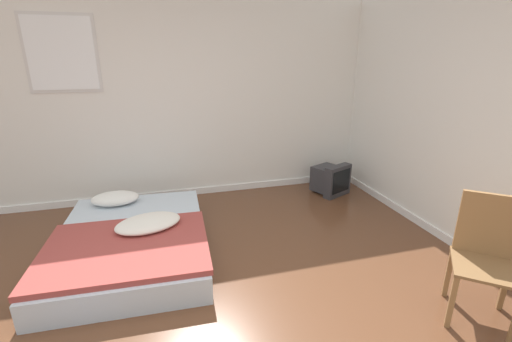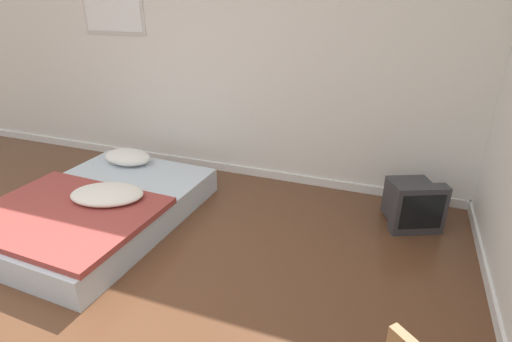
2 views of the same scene
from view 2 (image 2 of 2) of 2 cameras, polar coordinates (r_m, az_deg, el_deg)
wall_back at (r=4.34m, az=-6.43°, el=16.18°), size 7.74×0.08×2.60m
mattress_bed at (r=3.83m, az=-21.72°, el=-4.80°), size 1.47×1.95×0.38m
crt_tv at (r=3.75m, az=21.43°, el=-4.36°), size 0.53×0.54×0.44m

